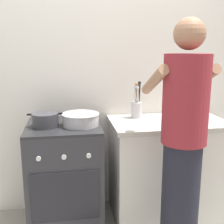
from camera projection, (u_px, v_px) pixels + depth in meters
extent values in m
cube|color=silver|center=(121.00, 77.00, 2.67)|extent=(3.20, 0.10, 2.50)
cube|color=silver|center=(166.00, 171.00, 2.57)|extent=(0.96, 0.56, 0.86)
cube|color=#B7B2A8|center=(168.00, 123.00, 2.47)|extent=(1.00, 0.60, 0.04)
cube|color=#2D2D33|center=(65.00, 177.00, 2.43)|extent=(0.60, 0.60, 0.88)
cube|color=#232326|center=(63.00, 126.00, 2.33)|extent=(0.60, 0.60, 0.02)
cube|color=black|center=(66.00, 197.00, 2.14)|extent=(0.51, 0.01, 0.40)
cylinder|color=silver|center=(38.00, 159.00, 2.03)|extent=(0.04, 0.01, 0.04)
cylinder|color=silver|center=(64.00, 157.00, 2.06)|extent=(0.04, 0.01, 0.04)
cylinder|color=silver|center=(89.00, 156.00, 2.09)|extent=(0.04, 0.01, 0.04)
cylinder|color=#38383D|center=(45.00, 120.00, 2.26)|extent=(0.21, 0.21, 0.11)
cube|color=black|center=(29.00, 115.00, 2.23)|extent=(0.04, 0.02, 0.01)
cube|color=black|center=(60.00, 113.00, 2.27)|extent=(0.04, 0.02, 0.01)
cylinder|color=#B7B7BC|center=(81.00, 119.00, 2.30)|extent=(0.29, 0.29, 0.10)
torus|color=#B7B7BC|center=(80.00, 114.00, 2.29)|extent=(0.31, 0.31, 0.01)
cylinder|color=silver|center=(136.00, 110.00, 2.56)|extent=(0.10, 0.10, 0.14)
cylinder|color=black|center=(138.00, 102.00, 2.56)|extent=(0.02, 0.02, 0.25)
sphere|color=black|center=(138.00, 87.00, 2.53)|extent=(0.03, 0.03, 0.03)
cylinder|color=black|center=(139.00, 100.00, 2.54)|extent=(0.02, 0.07, 0.29)
sphere|color=black|center=(139.00, 83.00, 2.51)|extent=(0.03, 0.03, 0.03)
cylinder|color=#9E7547|center=(136.00, 101.00, 2.54)|extent=(0.02, 0.04, 0.28)
sphere|color=#9E7547|center=(137.00, 84.00, 2.51)|extent=(0.03, 0.03, 0.03)
cylinder|color=silver|center=(138.00, 102.00, 2.53)|extent=(0.03, 0.03, 0.24)
sphere|color=silver|center=(139.00, 88.00, 2.51)|extent=(0.03, 0.03, 0.03)
cylinder|color=silver|center=(136.00, 102.00, 2.54)|extent=(0.06, 0.03, 0.25)
sphere|color=silver|center=(137.00, 87.00, 2.51)|extent=(0.03, 0.03, 0.03)
cylinder|color=silver|center=(135.00, 101.00, 2.56)|extent=(0.03, 0.02, 0.25)
sphere|color=silver|center=(136.00, 87.00, 2.53)|extent=(0.03, 0.03, 0.03)
cylinder|color=black|center=(180.00, 204.00, 1.99)|extent=(0.26, 0.26, 0.90)
cylinder|color=maroon|center=(186.00, 100.00, 1.83)|extent=(0.30, 0.30, 0.58)
sphere|color=#A07254|center=(190.00, 34.00, 1.74)|extent=(0.20, 0.20, 0.20)
cylinder|color=#A07254|center=(154.00, 81.00, 1.91)|extent=(0.07, 0.41, 0.24)
cylinder|color=#A07254|center=(202.00, 80.00, 1.96)|extent=(0.07, 0.41, 0.24)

